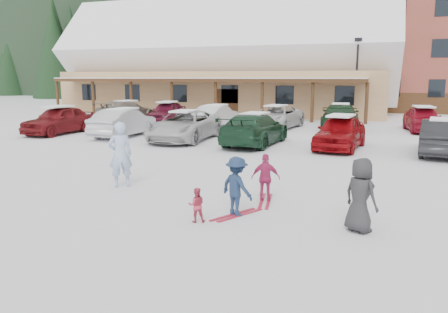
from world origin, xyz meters
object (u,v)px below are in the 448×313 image
(day_lodge, at_px, (224,68))
(parked_car_9, at_px, (216,116))
(child_navy, at_px, (237,187))
(parked_car_3, at_px, (255,129))
(toddler_red, at_px, (196,205))
(parked_car_10, at_px, (276,117))
(adult_skier, at_px, (120,155))
(parked_car_0, at_px, (59,120))
(parked_car_7, at_px, (126,111))
(parked_car_11, at_px, (340,116))
(parked_car_12, at_px, (423,119))
(child_magenta, at_px, (266,178))
(parked_car_1, at_px, (124,123))
(lamp_post, at_px, (357,74))
(parked_car_5, at_px, (442,137))
(parked_car_8, at_px, (167,112))
(bystander_dark, at_px, (360,195))
(parked_car_2, at_px, (184,126))
(parked_car_4, at_px, (340,132))

(day_lodge, relative_size, parked_car_9, 6.94)
(child_navy, height_order, parked_car_9, parked_car_9)
(parked_car_3, bearing_deg, day_lodge, -62.31)
(toddler_red, relative_size, parked_car_10, 0.15)
(adult_skier, bearing_deg, parked_car_0, -85.63)
(day_lodge, bearing_deg, parked_car_7, -109.30)
(parked_car_10, distance_m, parked_car_11, 3.94)
(toddler_red, distance_m, parked_car_12, 20.20)
(parked_car_0, bearing_deg, child_magenta, -30.37)
(parked_car_1, bearing_deg, parked_car_9, -115.53)
(adult_skier, relative_size, parked_car_7, 0.38)
(day_lodge, relative_size, parked_car_3, 5.68)
(lamp_post, xyz_separation_m, child_magenta, (-1.14, -22.88, -2.73))
(parked_car_5, distance_m, parked_car_8, 18.15)
(child_navy, xyz_separation_m, parked_car_5, (5.55, 10.37, 0.04))
(child_magenta, relative_size, parked_car_5, 0.28)
(bystander_dark, bearing_deg, parked_car_5, -68.08)
(parked_car_8, relative_size, parked_car_12, 0.99)
(parked_car_3, bearing_deg, parked_car_1, 0.62)
(parked_car_2, distance_m, parked_car_11, 10.31)
(parked_car_12, bearing_deg, parked_car_11, 176.50)
(toddler_red, bearing_deg, child_navy, -159.10)
(child_navy, bearing_deg, parked_car_3, -48.43)
(lamp_post, xyz_separation_m, parked_car_7, (-15.50, -6.05, -2.61))
(parked_car_5, xyz_separation_m, parked_car_8, (-16.34, 7.90, -0.00))
(parked_car_1, bearing_deg, parked_car_11, -145.28)
(toddler_red, height_order, child_magenta, child_magenta)
(parked_car_3, height_order, parked_car_12, parked_car_3)
(lamp_post, height_order, parked_car_7, lamp_post)
(parked_car_1, bearing_deg, day_lodge, -88.12)
(adult_skier, distance_m, parked_car_1, 11.11)
(lamp_post, relative_size, bystander_dark, 3.81)
(lamp_post, distance_m, parked_car_8, 13.89)
(toddler_red, distance_m, bystander_dark, 3.46)
(child_magenta, height_order, parked_car_3, parked_car_3)
(child_navy, bearing_deg, parked_car_2, -31.66)
(bystander_dark, relative_size, parked_car_1, 0.34)
(parked_car_9, xyz_separation_m, parked_car_11, (7.66, 1.10, 0.08))
(day_lodge, bearing_deg, parked_car_3, -66.82)
(parked_car_1, height_order, parked_car_8, parked_car_1)
(lamp_post, distance_m, parked_car_7, 16.84)
(child_navy, height_order, child_magenta, child_navy)
(parked_car_7, xyz_separation_m, parked_car_11, (14.92, 0.12, 0.04))
(parked_car_9, bearing_deg, parked_car_4, 146.27)
(day_lodge, distance_m, lamp_post, 12.65)
(day_lodge, bearing_deg, child_navy, -70.42)
(parked_car_9, height_order, parked_car_10, parked_car_10)
(adult_skier, xyz_separation_m, parked_car_7, (-10.03, 16.68, -0.22))
(day_lodge, height_order, parked_car_7, day_lodge)
(parked_car_3, bearing_deg, parked_car_7, -29.02)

